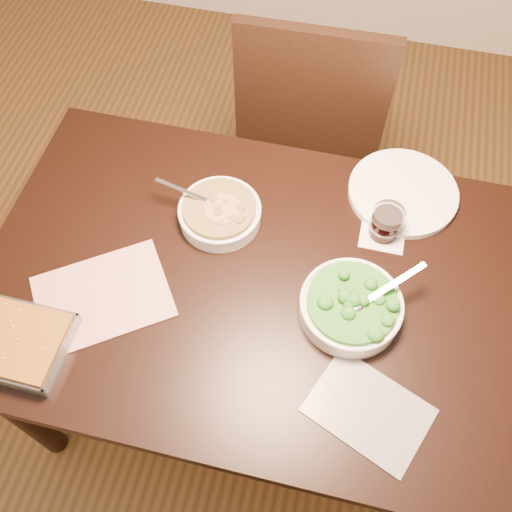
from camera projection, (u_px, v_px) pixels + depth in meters
ground at (259, 381)px, 2.05m from camera, size 4.00×4.00×0.00m
table at (260, 298)px, 1.49m from camera, size 1.40×0.90×0.75m
magazine_a at (103, 297)px, 1.39m from camera, size 0.39×0.37×0.01m
magazine_b at (369, 410)px, 1.24m from camera, size 0.30×0.26×0.00m
coaster at (383, 233)px, 1.48m from camera, size 0.11×0.11×0.00m
stew_bowl at (220, 212)px, 1.48m from camera, size 0.24×0.22×0.08m
broccoli_bowl at (351, 306)px, 1.34m from camera, size 0.24×0.24×0.09m
baking_dish at (11, 341)px, 1.30m from camera, size 0.27×0.20×0.05m
wine_tumbler at (386, 222)px, 1.44m from camera, size 0.08×0.08×0.09m
dinner_plate at (403, 192)px, 1.54m from camera, size 0.29×0.29×0.02m
chair_far at (312, 116)px, 1.96m from camera, size 0.48×0.48×1.00m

